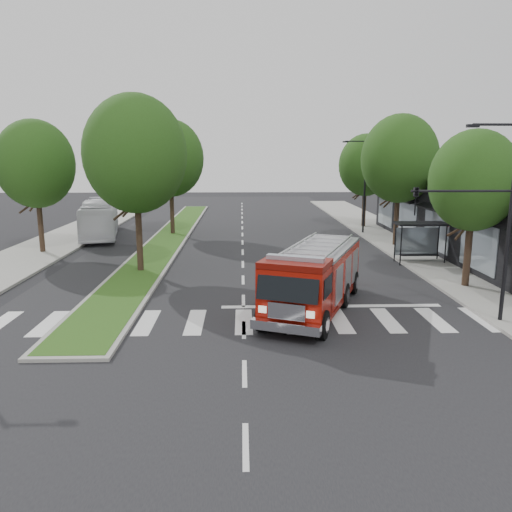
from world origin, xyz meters
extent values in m
plane|color=black|center=(0.00, 0.00, 0.00)|extent=(140.00, 140.00, 0.00)
cube|color=gray|center=(12.50, 10.00, 0.07)|extent=(5.00, 80.00, 0.15)
cube|color=gray|center=(-14.50, 10.00, 0.07)|extent=(5.00, 80.00, 0.15)
cube|color=gray|center=(-6.00, 18.00, 0.07)|extent=(3.00, 50.00, 0.14)
cube|color=#184513|center=(-6.00, 18.00, 0.14)|extent=(2.60, 49.50, 0.02)
cube|color=black|center=(17.00, 10.00, 2.50)|extent=(8.00, 30.00, 5.00)
cylinder|color=black|center=(9.80, 7.40, 1.25)|extent=(0.08, 0.08, 2.50)
cylinder|color=black|center=(12.60, 7.40, 1.25)|extent=(0.08, 0.08, 2.50)
cylinder|color=black|center=(9.80, 8.60, 1.25)|extent=(0.08, 0.08, 2.50)
cylinder|color=black|center=(12.60, 8.60, 1.25)|extent=(0.08, 0.08, 2.50)
cube|color=black|center=(11.20, 8.00, 2.55)|extent=(3.20, 1.60, 0.12)
cube|color=#8C99A5|center=(11.20, 8.70, 1.30)|extent=(2.80, 0.04, 1.80)
cube|color=black|center=(11.20, 8.00, 0.55)|extent=(2.40, 0.40, 0.08)
cylinder|color=black|center=(11.50, 2.00, 1.87)|extent=(0.36, 0.36, 3.74)
ellipsoid|color=#1B340E|center=(11.50, 2.00, 5.53)|extent=(4.40, 4.40, 5.06)
cylinder|color=black|center=(11.50, 14.00, 2.20)|extent=(0.36, 0.36, 4.40)
ellipsoid|color=#1B340E|center=(11.50, 14.00, 6.50)|extent=(5.60, 5.60, 6.44)
cylinder|color=black|center=(11.50, 24.00, 1.98)|extent=(0.36, 0.36, 3.96)
ellipsoid|color=#1B340E|center=(11.50, 24.00, 5.85)|extent=(5.00, 5.00, 5.75)
cylinder|color=black|center=(-6.00, 6.00, 2.31)|extent=(0.36, 0.36, 4.62)
ellipsoid|color=#1B340E|center=(-6.00, 6.00, 6.83)|extent=(5.80, 5.80, 6.67)
cylinder|color=black|center=(-6.00, 20.00, 2.20)|extent=(0.36, 0.36, 4.40)
ellipsoid|color=#1B340E|center=(-6.00, 20.00, 6.50)|extent=(5.60, 5.60, 6.44)
cylinder|color=black|center=(-14.00, 12.00, 2.09)|extent=(0.36, 0.36, 4.18)
ellipsoid|color=#1B340E|center=(-14.00, 12.00, 6.17)|extent=(5.20, 5.20, 5.98)
cylinder|color=black|center=(10.50, -3.50, 4.00)|extent=(0.16, 0.16, 8.00)
cylinder|color=black|center=(9.60, -3.50, 7.90)|extent=(1.80, 0.10, 0.10)
cube|color=black|center=(8.70, -3.50, 7.85)|extent=(0.45, 0.20, 0.12)
cylinder|color=black|center=(8.50, -3.50, 5.40)|extent=(4.00, 0.10, 0.10)
imported|color=black|center=(6.70, -3.50, 5.00)|extent=(0.18, 0.22, 1.10)
cylinder|color=black|center=(10.50, 20.00, 4.00)|extent=(0.16, 0.16, 8.00)
cylinder|color=black|center=(9.60, 20.00, 7.90)|extent=(1.80, 0.10, 0.10)
cube|color=black|center=(8.70, 20.00, 7.85)|extent=(0.45, 0.20, 0.12)
cube|color=#620B05|center=(3.15, -1.42, 0.51)|extent=(5.58, 8.85, 0.25)
cube|color=#961208|center=(3.46, -0.67, 1.57)|extent=(4.81, 6.97, 2.03)
cube|color=#961208|center=(1.96, -4.33, 1.57)|extent=(3.04, 2.65, 2.13)
cube|color=#B2B2B7|center=(3.46, -0.67, 2.64)|extent=(4.81, 6.97, 0.12)
cylinder|color=#B2B2B7|center=(2.61, -0.32, 2.84)|extent=(2.40, 5.67, 0.10)
cylinder|color=#B2B2B7|center=(4.30, -1.02, 2.84)|extent=(2.40, 5.67, 0.10)
cube|color=silver|center=(1.51, -5.41, 0.61)|extent=(2.58, 1.33, 0.36)
cube|color=#8C99A5|center=(1.96, -4.33, 2.94)|extent=(2.20, 1.17, 0.18)
cylinder|color=black|center=(0.76, -4.17, 0.56)|extent=(0.75, 1.17, 1.12)
cylinder|color=black|center=(2.92, -5.06, 0.56)|extent=(0.75, 1.17, 1.12)
cylinder|color=black|center=(2.38, -0.23, 0.56)|extent=(0.75, 1.17, 1.12)
cylinder|color=black|center=(4.54, -1.11, 0.56)|extent=(0.75, 1.17, 1.12)
cylinder|color=black|center=(3.30, 2.03, 0.56)|extent=(0.75, 1.17, 1.12)
cylinder|color=black|center=(5.46, 1.14, 0.56)|extent=(0.75, 1.17, 1.12)
imported|color=silver|center=(-12.00, 19.45, 1.55)|extent=(4.89, 11.39, 3.09)
camera|label=1|loc=(-0.07, -22.69, 6.77)|focal=35.00mm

